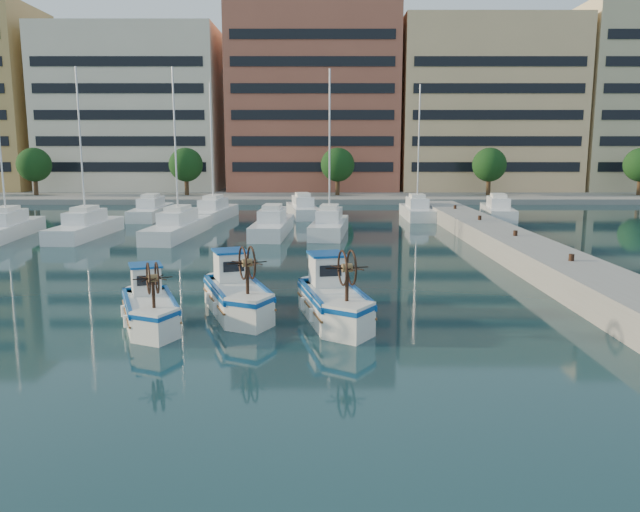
# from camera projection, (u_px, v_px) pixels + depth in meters

# --- Properties ---
(ground) EXTENTS (300.00, 300.00, 0.00)m
(ground) POSITION_uv_depth(u_px,v_px,m) (266.00, 325.00, 21.81)
(ground) COLOR #1A3C43
(ground) RESTS_ON ground
(quay) EXTENTS (3.00, 60.00, 1.20)m
(quay) POSITION_uv_depth(u_px,v_px,m) (554.00, 266.00, 29.60)
(quay) COLOR gray
(quay) RESTS_ON ground
(waterfront) EXTENTS (180.00, 40.00, 25.60)m
(waterfront) POSITION_uv_depth(u_px,v_px,m) (374.00, 111.00, 84.02)
(waterfront) COLOR gray
(waterfront) RESTS_ON ground
(yacht_marina) EXTENTS (40.79, 22.41, 11.50)m
(yacht_marina) POSITION_uv_depth(u_px,v_px,m) (247.00, 220.00, 49.27)
(yacht_marina) COLOR white
(yacht_marina) RESTS_ON ground
(fishing_boat_a) EXTENTS (2.88, 4.18, 2.52)m
(fishing_boat_a) POSITION_uv_depth(u_px,v_px,m) (149.00, 305.00, 21.76)
(fishing_boat_a) COLOR white
(fishing_boat_a) RESTS_ON ground
(fishing_boat_b) EXTENTS (3.16, 4.67, 2.82)m
(fishing_boat_b) POSITION_uv_depth(u_px,v_px,m) (236.00, 292.00, 23.35)
(fishing_boat_b) COLOR white
(fishing_boat_b) RESTS_ON ground
(fishing_boat_c) EXTENTS (2.74, 4.73, 2.86)m
(fishing_boat_c) POSITION_uv_depth(u_px,v_px,m) (333.00, 298.00, 22.37)
(fishing_boat_c) COLOR white
(fishing_boat_c) RESTS_ON ground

